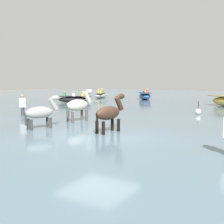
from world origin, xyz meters
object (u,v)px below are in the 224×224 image
(horse_lead_dark_bay, at_px, (109,114))
(boat_mid_channel, at_px, (74,99))
(boat_mid_outer, at_px, (101,95))
(channel_buoy, at_px, (198,112))
(horse_flank_pinto, at_px, (78,106))
(person_wading_close, at_px, (23,108))
(boat_distant_west, at_px, (145,96))
(horse_trailing_grey, at_px, (41,113))

(horse_lead_dark_bay, xyz_separation_m, boat_mid_channel, (-11.01, 11.30, -0.39))
(horse_lead_dark_bay, height_order, boat_mid_outer, horse_lead_dark_bay)
(boat_mid_channel, distance_m, channel_buoy, 12.87)
(horse_flank_pinto, relative_size, person_wading_close, 1.21)
(boat_mid_outer, bearing_deg, boat_distant_west, 3.84)
(boat_mid_outer, distance_m, person_wading_close, 18.31)
(boat_distant_west, xyz_separation_m, boat_mid_channel, (-3.39, -8.23, -0.05))
(boat_mid_outer, bearing_deg, boat_mid_channel, -73.72)
(boat_mid_channel, height_order, person_wading_close, person_wading_close)
(horse_trailing_grey, bearing_deg, channel_buoy, 63.50)
(horse_trailing_grey, distance_m, boat_mid_channel, 14.54)
(boat_distant_west, bearing_deg, boat_mid_channel, -112.41)
(horse_lead_dark_bay, height_order, channel_buoy, horse_lead_dark_bay)
(horse_lead_dark_bay, xyz_separation_m, horse_trailing_grey, (-2.88, -0.75, -0.07))
(boat_distant_west, relative_size, boat_mid_outer, 1.14)
(horse_flank_pinto, xyz_separation_m, boat_mid_channel, (-8.11, 9.54, -0.45))
(horse_flank_pinto, bearing_deg, horse_lead_dark_bay, -31.28)
(horse_trailing_grey, height_order, boat_mid_outer, horse_trailing_grey)
(boat_mid_channel, bearing_deg, boat_distant_west, 67.59)
(horse_flank_pinto, relative_size, channel_buoy, 2.47)
(boat_mid_outer, distance_m, channel_buoy, 18.57)
(channel_buoy, bearing_deg, boat_mid_outer, 142.17)
(horse_lead_dark_bay, bearing_deg, boat_mid_outer, 124.78)
(horse_trailing_grey, height_order, boat_distant_west, horse_trailing_grey)
(horse_trailing_grey, height_order, person_wading_close, horse_trailing_grey)
(horse_trailing_grey, relative_size, person_wading_close, 1.08)
(boat_mid_outer, height_order, person_wading_close, person_wading_close)
(boat_distant_west, xyz_separation_m, boat_mid_outer, (-5.69, -0.38, -0.04))
(boat_mid_channel, height_order, channel_buoy, boat_mid_channel)
(boat_mid_outer, relative_size, person_wading_close, 2.18)
(person_wading_close, bearing_deg, horse_trailing_grey, -32.33)
(boat_mid_channel, bearing_deg, channel_buoy, -15.95)
(horse_trailing_grey, bearing_deg, horse_flank_pinto, 90.22)
(horse_lead_dark_bay, bearing_deg, boat_distant_west, 111.30)
(horse_lead_dark_bay, relative_size, person_wading_close, 1.15)
(horse_trailing_grey, relative_size, boat_distant_west, 0.44)
(boat_mid_channel, xyz_separation_m, boat_mid_outer, (-2.29, 7.85, 0.01))
(horse_lead_dark_bay, bearing_deg, person_wading_close, 164.87)
(horse_flank_pinto, xyz_separation_m, boat_mid_outer, (-10.41, 17.39, -0.44))
(person_wading_close, xyz_separation_m, channel_buoy, (8.48, 5.84, -0.29))
(horse_lead_dark_bay, relative_size, boat_mid_channel, 0.56)
(horse_flank_pinto, distance_m, boat_distant_west, 18.40)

